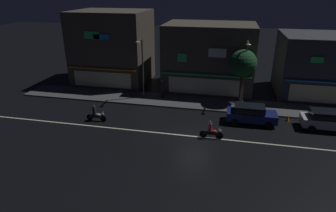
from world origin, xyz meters
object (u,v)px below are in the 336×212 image
Objects in this scene: parked_car_near_kerb at (251,114)px; parked_car_trailing at (328,120)px; streetlamp_west at (142,63)px; motorcycle_lead at (96,114)px; motorcycle_opposite_lane at (211,131)px; traffic_cone at (288,118)px; streetlamp_mid at (245,68)px; pedestrian_on_sidewalk at (162,89)px.

parked_car_trailing is (6.31, 0.10, 0.00)m from parked_car_near_kerb.
streetlamp_west is 18.00m from parked_car_trailing.
motorcycle_lead is (-19.97, -2.60, -0.24)m from parked_car_trailing.
motorcycle_opposite_lane reaches higher than traffic_cone.
streetlamp_mid is 3.40× the size of motorcycle_opposite_lane.
parked_car_trailing is at bearing -179.09° from parked_car_near_kerb.
motorcycle_opposite_lane is at bearing -159.09° from parked_car_trailing.
motorcycle_opposite_lane is (5.86, -7.90, -0.40)m from pedestrian_on_sidewalk.
streetlamp_mid is at bearing 2.10° from streetlamp_west.
pedestrian_on_sidewalk reaches higher than motorcycle_opposite_lane.
motorcycle_lead is (-12.99, -6.55, -3.36)m from streetlamp_mid.
motorcycle_lead is (-13.66, -2.50, -0.24)m from parked_car_near_kerb.
motorcycle_opposite_lane is (10.42, -1.04, 0.00)m from motorcycle_lead.
motorcycle_lead and motorcycle_opposite_lane have the same top height.
motorcycle_lead is (-4.57, -6.85, -0.40)m from pedestrian_on_sidewalk.
traffic_cone is at bearing -35.90° from streetlamp_mid.
pedestrian_on_sidewalk is at bearing 132.97° from motorcycle_opposite_lane.
parked_car_near_kerb is at bearing -161.52° from traffic_cone.
parked_car_near_kerb reaches higher than motorcycle_lead.
parked_car_trailing is 2.26× the size of motorcycle_opposite_lane.
motorcycle_lead is at bearing -153.24° from streetlamp_mid.
streetlamp_mid reaches higher than motorcycle_lead.
streetlamp_west is 1.48× the size of parked_car_near_kerb.
traffic_cone is at bearing 160.82° from parked_car_trailing.
parked_car_trailing reaches higher than traffic_cone.
streetlamp_west reaches higher than motorcycle_lead.
motorcycle_lead is 10.48m from motorcycle_opposite_lane.
streetlamp_west is at bearing 71.08° from motorcycle_lead.
motorcycle_lead is 17.41m from traffic_cone.
streetlamp_mid is at bearing 144.10° from traffic_cone.
traffic_cone is at bearing 15.95° from motorcycle_lead.
streetlamp_mid is 5.16m from parked_car_near_kerb.
parked_car_near_kerb is at bearing -179.09° from parked_car_trailing.
pedestrian_on_sidewalk is 9.84m from motorcycle_opposite_lane.
streetlamp_mid is 3.40× the size of motorcycle_lead.
pedestrian_on_sidewalk is at bearing 19.16° from streetlamp_west.
parked_car_near_kerb is at bearing 17.70° from pedestrian_on_sidewalk.
pedestrian_on_sidewalk reaches higher than parked_car_near_kerb.
streetlamp_west is at bearing -18.33° from parked_car_near_kerb.
streetlamp_mid is at bearing 77.74° from motorcycle_opposite_lane.
streetlamp_west is 3.35× the size of pedestrian_on_sidewalk.
streetlamp_west is at bearing 168.40° from parked_car_trailing.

